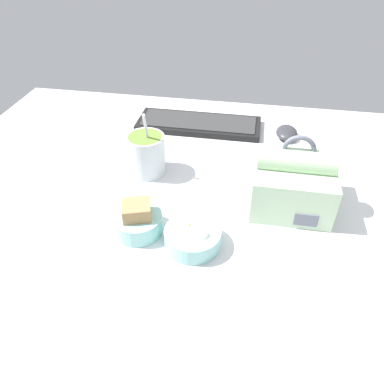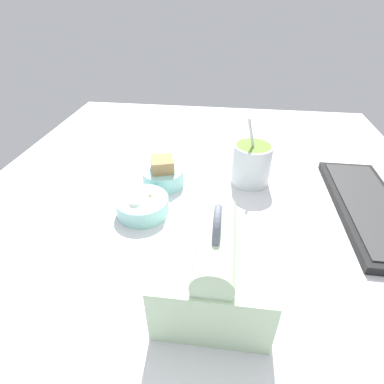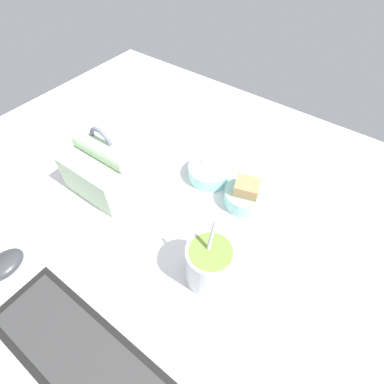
% 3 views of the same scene
% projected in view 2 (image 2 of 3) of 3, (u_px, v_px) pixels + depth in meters
% --- Properties ---
extents(desk_surface, '(1.40, 1.10, 0.02)m').
position_uv_depth(desk_surface, '(201.00, 221.00, 0.64)').
color(desk_surface, silver).
rests_on(desk_surface, ground).
extents(keyboard, '(0.37, 0.13, 0.02)m').
position_uv_depth(keyboard, '(369.00, 208.00, 0.65)').
color(keyboard, black).
rests_on(keyboard, desk_surface).
extents(lunch_bag, '(0.17, 0.17, 0.17)m').
position_uv_depth(lunch_bag, '(214.00, 269.00, 0.44)').
color(lunch_bag, '#B7D6AD').
rests_on(lunch_bag, desk_surface).
extents(soup_cup, '(0.09, 0.09, 0.17)m').
position_uv_depth(soup_cup, '(251.00, 163.00, 0.72)').
color(soup_cup, silver).
rests_on(soup_cup, desk_surface).
extents(bento_bowl_sandwich, '(0.10, 0.10, 0.07)m').
position_uv_depth(bento_bowl_sandwich, '(163.00, 175.00, 0.73)').
color(bento_bowl_sandwich, '#93D1CC').
rests_on(bento_bowl_sandwich, desk_surface).
extents(bento_bowl_snacks, '(0.11, 0.11, 0.05)m').
position_uv_depth(bento_bowl_snacks, '(142.00, 206.00, 0.64)').
color(bento_bowl_snacks, '#93D1CC').
rests_on(bento_bowl_snacks, desk_surface).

